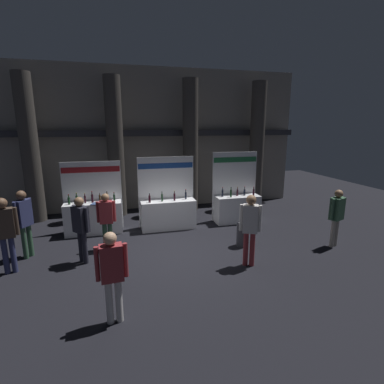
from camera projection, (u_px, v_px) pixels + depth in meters
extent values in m
plane|color=black|center=(176.00, 253.00, 7.92)|extent=(25.05, 25.05, 0.00)
cube|color=gray|center=(151.00, 140.00, 11.92)|extent=(12.52, 0.25, 5.69)
cube|color=#2D2D33|center=(152.00, 133.00, 11.57)|extent=(12.52, 0.20, 0.24)
cylinder|color=#423D38|center=(30.00, 150.00, 10.11)|extent=(0.61, 0.61, 5.18)
cylinder|color=#423D38|center=(115.00, 148.00, 10.82)|extent=(0.61, 0.61, 5.18)
cylinder|color=#423D38|center=(190.00, 147.00, 11.53)|extent=(0.61, 0.61, 5.18)
cylinder|color=#423D38|center=(257.00, 146.00, 12.24)|extent=(0.61, 0.61, 5.18)
cube|color=white|center=(94.00, 218.00, 9.32)|extent=(1.76, 0.60, 1.02)
cube|color=white|center=(93.00, 196.00, 9.50)|extent=(1.85, 0.04, 2.30)
cube|color=maroon|center=(91.00, 170.00, 9.28)|extent=(1.80, 0.01, 0.18)
cylinder|color=#19381E|center=(69.00, 201.00, 8.97)|extent=(0.07, 0.07, 0.22)
cylinder|color=#19381E|center=(68.00, 196.00, 8.93)|extent=(0.03, 0.03, 0.08)
cylinder|color=red|center=(68.00, 195.00, 8.92)|extent=(0.03, 0.03, 0.02)
cylinder|color=#19381E|center=(77.00, 200.00, 9.10)|extent=(0.07, 0.07, 0.24)
cylinder|color=#19381E|center=(76.00, 195.00, 9.06)|extent=(0.03, 0.03, 0.08)
cylinder|color=gold|center=(76.00, 193.00, 9.05)|extent=(0.03, 0.03, 0.02)
cylinder|color=black|center=(85.00, 200.00, 9.13)|extent=(0.06, 0.06, 0.23)
cylinder|color=black|center=(85.00, 195.00, 9.10)|extent=(0.03, 0.03, 0.08)
cylinder|color=gold|center=(85.00, 193.00, 9.09)|extent=(0.03, 0.03, 0.02)
cylinder|color=black|center=(92.00, 198.00, 9.20)|extent=(0.07, 0.07, 0.26)
cylinder|color=black|center=(92.00, 193.00, 9.16)|extent=(0.03, 0.03, 0.09)
cylinder|color=red|center=(92.00, 191.00, 9.15)|extent=(0.03, 0.03, 0.02)
cylinder|color=#472D14|center=(100.00, 199.00, 9.20)|extent=(0.06, 0.06, 0.23)
cylinder|color=#472D14|center=(100.00, 194.00, 9.17)|extent=(0.03, 0.03, 0.06)
cylinder|color=black|center=(100.00, 193.00, 9.16)|extent=(0.03, 0.03, 0.02)
cylinder|color=#472D14|center=(107.00, 198.00, 9.25)|extent=(0.08, 0.08, 0.27)
cylinder|color=#472D14|center=(107.00, 193.00, 9.21)|extent=(0.03, 0.03, 0.07)
cylinder|color=black|center=(107.00, 191.00, 9.20)|extent=(0.03, 0.03, 0.02)
cylinder|color=#19381E|center=(114.00, 198.00, 9.28)|extent=(0.06, 0.06, 0.23)
cylinder|color=#19381E|center=(114.00, 194.00, 9.25)|extent=(0.03, 0.03, 0.07)
cylinder|color=red|center=(114.00, 192.00, 9.24)|extent=(0.03, 0.03, 0.02)
cube|color=#334772|center=(96.00, 204.00, 9.06)|extent=(0.34, 0.38, 0.02)
cube|color=white|center=(168.00, 215.00, 9.75)|extent=(1.81, 0.60, 0.98)
cube|color=white|center=(166.00, 192.00, 9.91)|extent=(1.90, 0.04, 2.40)
cube|color=navy|center=(166.00, 166.00, 9.69)|extent=(1.85, 0.01, 0.18)
cylinder|color=black|center=(150.00, 199.00, 9.37)|extent=(0.07, 0.07, 0.23)
cylinder|color=black|center=(149.00, 195.00, 9.34)|extent=(0.03, 0.03, 0.06)
cylinder|color=black|center=(149.00, 194.00, 9.33)|extent=(0.03, 0.03, 0.02)
cylinder|color=#19381E|center=(162.00, 198.00, 9.52)|extent=(0.06, 0.06, 0.24)
cylinder|color=#19381E|center=(162.00, 193.00, 9.49)|extent=(0.03, 0.03, 0.07)
cylinder|color=black|center=(162.00, 192.00, 9.48)|extent=(0.03, 0.03, 0.02)
cylinder|color=black|center=(174.00, 197.00, 9.61)|extent=(0.06, 0.06, 0.25)
cylinder|color=black|center=(174.00, 192.00, 9.58)|extent=(0.03, 0.03, 0.07)
cylinder|color=gold|center=(174.00, 191.00, 9.57)|extent=(0.03, 0.03, 0.02)
cylinder|color=black|center=(186.00, 196.00, 9.82)|extent=(0.06, 0.06, 0.23)
cylinder|color=black|center=(186.00, 191.00, 9.78)|extent=(0.03, 0.03, 0.09)
cylinder|color=red|center=(186.00, 190.00, 9.77)|extent=(0.03, 0.03, 0.02)
cube|color=white|center=(237.00, 209.00, 10.43)|extent=(1.60, 0.60, 0.96)
cube|color=white|center=(234.00, 186.00, 10.58)|extent=(1.68, 0.04, 2.50)
cube|color=#1E6638|center=(235.00, 160.00, 10.34)|extent=(1.63, 0.01, 0.18)
cylinder|color=black|center=(222.00, 193.00, 10.22)|extent=(0.06, 0.06, 0.25)
cylinder|color=black|center=(223.00, 189.00, 10.19)|extent=(0.03, 0.03, 0.07)
cylinder|color=red|center=(223.00, 187.00, 10.18)|extent=(0.03, 0.03, 0.02)
cylinder|color=#19381E|center=(231.00, 194.00, 10.14)|extent=(0.07, 0.07, 0.26)
cylinder|color=#19381E|center=(231.00, 189.00, 10.10)|extent=(0.03, 0.03, 0.09)
cylinder|color=black|center=(231.00, 187.00, 10.09)|extent=(0.03, 0.03, 0.02)
cylinder|color=black|center=(237.00, 193.00, 10.34)|extent=(0.06, 0.06, 0.23)
cylinder|color=black|center=(238.00, 188.00, 10.31)|extent=(0.03, 0.03, 0.08)
cylinder|color=gold|center=(238.00, 187.00, 10.30)|extent=(0.03, 0.03, 0.02)
cylinder|color=black|center=(244.00, 192.00, 10.40)|extent=(0.07, 0.07, 0.22)
cylinder|color=black|center=(245.00, 188.00, 10.36)|extent=(0.03, 0.03, 0.08)
cylinder|color=red|center=(245.00, 187.00, 10.35)|extent=(0.03, 0.03, 0.02)
cylinder|color=black|center=(254.00, 192.00, 10.37)|extent=(0.07, 0.07, 0.24)
cylinder|color=black|center=(254.00, 188.00, 10.33)|extent=(0.03, 0.03, 0.06)
cylinder|color=red|center=(254.00, 187.00, 10.32)|extent=(0.03, 0.03, 0.02)
cylinder|color=#38383D|center=(242.00, 234.00, 8.34)|extent=(0.34, 0.34, 0.69)
torus|color=black|center=(243.00, 223.00, 8.26)|extent=(0.34, 0.34, 0.02)
cylinder|color=navy|center=(5.00, 256.00, 6.74)|extent=(0.12, 0.12, 0.88)
cylinder|color=navy|center=(13.00, 255.00, 6.81)|extent=(0.12, 0.12, 0.88)
cube|color=#47382D|center=(4.00, 223.00, 6.60)|extent=(0.43, 0.29, 0.70)
sphere|color=brown|center=(1.00, 203.00, 6.50)|extent=(0.24, 0.24, 0.24)
cylinder|color=#47382D|center=(16.00, 221.00, 6.71)|extent=(0.08, 0.08, 0.66)
cylinder|color=#ADA393|center=(333.00, 233.00, 8.27)|extent=(0.12, 0.12, 0.81)
cylinder|color=#ADA393|center=(336.00, 232.00, 8.36)|extent=(0.12, 0.12, 0.81)
cube|color=#33563D|center=(337.00, 209.00, 8.15)|extent=(0.45, 0.38, 0.64)
sphere|color=#8C6647|center=(339.00, 194.00, 8.06)|extent=(0.22, 0.22, 0.22)
cylinder|color=#33563D|center=(333.00, 210.00, 8.02)|extent=(0.08, 0.08, 0.61)
cylinder|color=#33563D|center=(342.00, 207.00, 8.28)|extent=(0.08, 0.08, 0.61)
cylinder|color=silver|center=(119.00, 300.00, 5.09)|extent=(0.12, 0.12, 0.82)
cylinder|color=silver|center=(109.00, 302.00, 5.04)|extent=(0.12, 0.12, 0.82)
cube|color=maroon|center=(112.00, 263.00, 4.90)|extent=(0.40, 0.26, 0.65)
sphere|color=tan|center=(110.00, 239.00, 4.80)|extent=(0.22, 0.22, 0.22)
cylinder|color=maroon|center=(126.00, 260.00, 4.97)|extent=(0.08, 0.08, 0.61)
cylinder|color=maroon|center=(97.00, 264.00, 4.82)|extent=(0.08, 0.08, 0.61)
cylinder|color=#33563D|center=(110.00, 236.00, 8.13)|extent=(0.12, 0.12, 0.78)
cylinder|color=#33563D|center=(105.00, 236.00, 8.10)|extent=(0.12, 0.12, 0.78)
cube|color=maroon|center=(106.00, 212.00, 7.96)|extent=(0.36, 0.26, 0.62)
sphere|color=#8C6647|center=(105.00, 197.00, 7.87)|extent=(0.21, 0.21, 0.21)
cylinder|color=maroon|center=(114.00, 211.00, 8.00)|extent=(0.08, 0.08, 0.59)
cylinder|color=maroon|center=(98.00, 212.00, 7.91)|extent=(0.08, 0.08, 0.59)
cylinder|color=#23232D|center=(85.00, 248.00, 7.26)|extent=(0.12, 0.12, 0.83)
cylinder|color=#23232D|center=(81.00, 247.00, 7.34)|extent=(0.12, 0.12, 0.83)
cube|color=#23232D|center=(80.00, 219.00, 7.14)|extent=(0.44, 0.44, 0.66)
sphere|color=#8C6647|center=(79.00, 202.00, 7.04)|extent=(0.23, 0.23, 0.23)
cylinder|color=#23232D|center=(87.00, 220.00, 7.01)|extent=(0.08, 0.08, 0.62)
cylinder|color=#23232D|center=(74.00, 217.00, 7.25)|extent=(0.08, 0.08, 0.62)
cylinder|color=maroon|center=(252.00, 249.00, 7.13)|extent=(0.12, 0.12, 0.87)
cylinder|color=maroon|center=(246.00, 249.00, 7.16)|extent=(0.12, 0.12, 0.87)
cube|color=silver|center=(250.00, 219.00, 6.97)|extent=(0.42, 0.36, 0.69)
sphere|color=#8C6647|center=(251.00, 200.00, 6.87)|extent=(0.24, 0.24, 0.24)
cylinder|color=silver|center=(260.00, 219.00, 6.93)|extent=(0.08, 0.08, 0.66)
cylinder|color=silver|center=(241.00, 218.00, 7.01)|extent=(0.08, 0.08, 0.66)
cylinder|color=#33563D|center=(30.00, 240.00, 7.68)|extent=(0.12, 0.12, 0.87)
cylinder|color=#33563D|center=(24.00, 243.00, 7.52)|extent=(0.12, 0.12, 0.87)
cube|color=navy|center=(23.00, 213.00, 7.43)|extent=(0.38, 0.43, 0.69)
sphere|color=brown|center=(21.00, 195.00, 7.32)|extent=(0.24, 0.24, 0.24)
cylinder|color=navy|center=(31.00, 210.00, 7.64)|extent=(0.08, 0.08, 0.66)
cylinder|color=navy|center=(15.00, 215.00, 7.21)|extent=(0.08, 0.08, 0.66)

